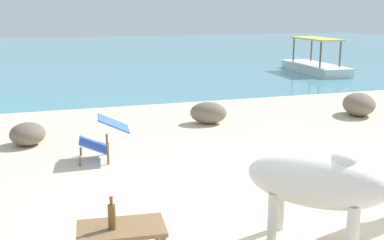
{
  "coord_description": "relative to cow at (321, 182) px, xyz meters",
  "views": [
    {
      "loc": [
        -2.29,
        -4.07,
        2.28
      ],
      "look_at": [
        0.06,
        3.0,
        0.55
      ],
      "focal_mm": 43.98,
      "sensor_mm": 36.0,
      "label": 1
    }
  ],
  "objects": [
    {
      "name": "cow",
      "position": [
        0.0,
        0.0,
        0.0
      ],
      "size": [
        1.48,
        1.44,
        0.97
      ],
      "rotation": [
        0.0,
        0.0,
        5.52
      ],
      "color": "beige",
      "rests_on": "sand_beach"
    },
    {
      "name": "bottle",
      "position": [
        -2.0,
        0.09,
        -0.1
      ],
      "size": [
        0.07,
        0.07,
        0.3
      ],
      "color": "brown",
      "rests_on": "low_bench_table"
    },
    {
      "name": "shore_rock_small",
      "position": [
        4.16,
        4.8,
        -0.39
      ],
      "size": [
        1.08,
        1.19,
        0.49
      ],
      "primitive_type": "ellipsoid",
      "rotation": [
        0.0,
        0.0,
        1.05
      ],
      "color": "#756651",
      "rests_on": "sand_beach"
    },
    {
      "name": "sand_beach",
      "position": [
        -0.23,
        0.42,
        -0.66
      ],
      "size": [
        18.0,
        14.0,
        0.04
      ],
      "primitive_type": "cube",
      "color": "beige",
      "rests_on": "ground"
    },
    {
      "name": "boat_white",
      "position": [
        7.51,
        11.77,
        -0.39
      ],
      "size": [
        1.46,
        3.76,
        1.29
      ],
      "rotation": [
        0.0,
        0.0,
        4.63
      ],
      "color": "white",
      "rests_on": "water_surface"
    },
    {
      "name": "water_surface",
      "position": [
        -0.23,
        22.42,
        -0.68
      ],
      "size": [
        60.0,
        36.0,
        0.03
      ],
      "primitive_type": "cube",
      "color": "teal",
      "rests_on": "ground"
    },
    {
      "name": "deck_chair_far",
      "position": [
        -1.61,
        3.38,
        -0.26
      ],
      "size": [
        0.83,
        0.62,
        0.68
      ],
      "rotation": [
        0.0,
        0.0,
        3.02
      ],
      "color": "brown",
      "rests_on": "sand_beach"
    },
    {
      "name": "shore_rock_medium",
      "position": [
        0.74,
        5.11,
        -0.42
      ],
      "size": [
        0.91,
        0.81,
        0.44
      ],
      "primitive_type": "ellipsoid",
      "rotation": [
        0.0,
        0.0,
        2.73
      ],
      "color": "#756651",
      "rests_on": "sand_beach"
    },
    {
      "name": "low_bench_table",
      "position": [
        -1.92,
        0.11,
        -0.29
      ],
      "size": [
        0.8,
        0.52,
        0.42
      ],
      "rotation": [
        0.0,
        0.0,
        -0.1
      ],
      "color": "brown",
      "rests_on": "sand_beach"
    },
    {
      "name": "shore_rock_large",
      "position": [
        -2.74,
        4.6,
        -0.45
      ],
      "size": [
        0.7,
        0.74,
        0.39
      ],
      "primitive_type": "ellipsoid",
      "rotation": [
        0.0,
        0.0,
        1.39
      ],
      "color": "#6B5B4C",
      "rests_on": "sand_beach"
    }
  ]
}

